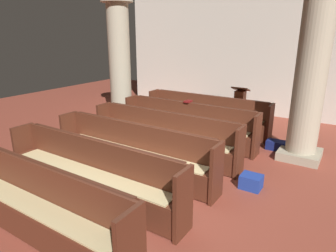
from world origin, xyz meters
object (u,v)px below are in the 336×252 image
object	(u,v)px
pew_row_3	(132,149)
kneeler_box_navy	(276,145)
kneeler_box_blue	(251,182)
pew_row_2	(163,134)
hymn_book	(188,101)
pew_row_1	(187,122)
pew_row_4	(91,170)
pillar_aisle_side	(312,69)
pew_row_0	(206,113)
pillar_far_side	(119,58)
lectern	(239,107)
pew_row_5	(30,199)

from	to	relation	value
pew_row_3	kneeler_box_navy	bearing A→B (deg)	54.04
kneeler_box_navy	kneeler_box_blue	distance (m)	2.09
pew_row_2	pew_row_3	world-z (taller)	same
pew_row_2	hymn_book	xyz separation A→B (m)	(-0.09, 1.23, 0.47)
hymn_book	kneeler_box_blue	xyz separation A→B (m)	(2.16, -1.61, -0.86)
pew_row_1	pew_row_4	bearing A→B (deg)	-90.00
pew_row_1	pillar_aisle_side	xyz separation A→B (m)	(2.54, 0.42, 1.41)
pew_row_0	pillar_far_side	xyz separation A→B (m)	(-2.49, -0.61, 1.41)
pew_row_4	pillar_far_side	bearing A→B (deg)	124.79
kneeler_box_blue	hymn_book	bearing A→B (deg)	143.33
pew_row_1	pillar_far_side	bearing A→B (deg)	169.93
pew_row_1	pillar_aisle_side	bearing A→B (deg)	9.46
pew_row_3	pillar_far_side	bearing A→B (deg)	134.47
pew_row_4	pillar_far_side	xyz separation A→B (m)	(-2.49, 3.59, 1.41)
hymn_book	pew_row_2	bearing A→B (deg)	-85.81
lectern	hymn_book	bearing A→B (deg)	-104.60
pew_row_5	pillar_far_side	bearing A→B (deg)	118.27
pew_row_1	kneeler_box_navy	distance (m)	2.14
pew_row_3	lectern	size ratio (longest dim) A/B	3.23
pew_row_5	kneeler_box_navy	bearing A→B (deg)	67.61
pew_row_0	pew_row_2	xyz separation A→B (m)	(0.00, -2.10, 0.00)
pew_row_5	lectern	xyz separation A→B (m)	(0.47, 6.55, -0.05)
pew_row_5	kneeler_box_navy	size ratio (longest dim) A/B	8.00
pew_row_0	kneeler_box_navy	xyz separation A→B (m)	(2.00, -0.39, -0.40)
kneeler_box_blue	pew_row_5	bearing A→B (deg)	-126.86
pew_row_2	pew_row_5	bearing A→B (deg)	-90.00
pew_row_3	hymn_book	distance (m)	2.33
pew_row_5	pillar_far_side	size ratio (longest dim) A/B	0.95
pew_row_0	kneeler_box_blue	xyz separation A→B (m)	(2.07, -2.47, -0.38)
pillar_aisle_side	kneeler_box_navy	distance (m)	1.90
pew_row_0	pillar_aisle_side	xyz separation A→B (m)	(2.54, -0.62, 1.41)
pew_row_5	kneeler_box_navy	world-z (taller)	pew_row_5
pillar_aisle_side	kneeler_box_navy	xyz separation A→B (m)	(-0.54, 0.24, -1.81)
lectern	kneeler_box_blue	size ratio (longest dim) A/B	3.05
pew_row_0	pew_row_5	size ratio (longest dim) A/B	1.00
pew_row_0	pew_row_3	xyz separation A→B (m)	(0.00, -3.14, 0.00)
pew_row_0	pillar_aisle_side	size ratio (longest dim) A/B	0.95
pew_row_4	pillar_aisle_side	distance (m)	4.60
hymn_book	lectern	bearing A→B (deg)	75.40
hymn_book	kneeler_box_navy	distance (m)	2.31
pew_row_3	kneeler_box_navy	xyz separation A→B (m)	(2.00, 2.76, -0.40)
pew_row_2	pew_row_3	bearing A→B (deg)	-90.00
pew_row_2	lectern	world-z (taller)	lectern
pew_row_1	pillar_far_side	world-z (taller)	pillar_far_side
lectern	hymn_book	world-z (taller)	lectern
pew_row_3	pillar_aisle_side	distance (m)	3.85
pew_row_0	pillar_aisle_side	bearing A→B (deg)	-13.80
pew_row_5	kneeler_box_blue	xyz separation A→B (m)	(2.07, 2.77, -0.38)
pew_row_3	pew_row_1	bearing A→B (deg)	90.00
pillar_aisle_side	pew_row_5	bearing A→B (deg)	-118.84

